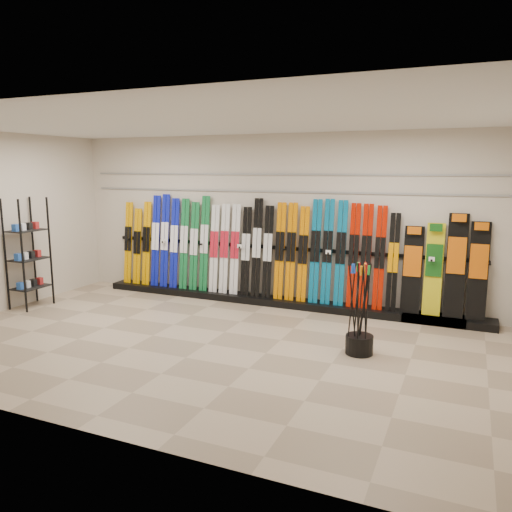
% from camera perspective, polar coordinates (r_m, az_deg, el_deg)
% --- Properties ---
extents(floor, '(8.00, 8.00, 0.00)m').
position_cam_1_polar(floor, '(7.05, -5.67, -9.97)').
color(floor, gray).
rests_on(floor, ground).
extents(back_wall, '(8.00, 0.00, 8.00)m').
position_cam_1_polar(back_wall, '(8.94, 1.94, 4.19)').
color(back_wall, beige).
rests_on(back_wall, floor).
extents(ceiling, '(8.00, 8.00, 0.00)m').
position_cam_1_polar(ceiling, '(6.66, -6.13, 15.10)').
color(ceiling, silver).
rests_on(ceiling, back_wall).
extents(ski_rack_base, '(8.00, 0.40, 0.12)m').
position_cam_1_polar(ski_rack_base, '(8.92, 2.72, -5.24)').
color(ski_rack_base, black).
rests_on(ski_rack_base, floor).
extents(skis, '(5.38, 0.22, 1.79)m').
position_cam_1_polar(skis, '(9.02, -1.07, 0.81)').
color(skis, '#E09900').
rests_on(skis, ski_rack_base).
extents(snowboards, '(1.25, 0.25, 1.60)m').
position_cam_1_polar(snowboards, '(8.29, 20.82, -1.38)').
color(snowboards, black).
rests_on(snowboards, ski_rack_base).
extents(accessory_rack, '(0.40, 0.60, 1.91)m').
position_cam_1_polar(accessory_rack, '(9.49, -24.59, 0.30)').
color(accessory_rack, black).
rests_on(accessory_rack, floor).
extents(pole_bin, '(0.36, 0.36, 0.25)m').
position_cam_1_polar(pole_bin, '(6.77, 11.72, -9.87)').
color(pole_bin, black).
rests_on(pole_bin, floor).
extents(ski_poles, '(0.28, 0.35, 1.18)m').
position_cam_1_polar(ski_poles, '(6.63, 11.80, -5.90)').
color(ski_poles, black).
rests_on(ski_poles, pole_bin).
extents(slatwall_rail_0, '(7.60, 0.02, 0.03)m').
position_cam_1_polar(slatwall_rail_0, '(8.89, 1.91, 7.39)').
color(slatwall_rail_0, gray).
rests_on(slatwall_rail_0, back_wall).
extents(slatwall_rail_1, '(7.60, 0.02, 0.03)m').
position_cam_1_polar(slatwall_rail_1, '(8.88, 1.92, 9.33)').
color(slatwall_rail_1, gray).
rests_on(slatwall_rail_1, back_wall).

